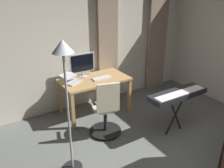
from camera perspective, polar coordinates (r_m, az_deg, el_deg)
back_room_partition at (r=5.00m, az=-4.64°, el=10.37°), size 4.82×0.10×2.72m
curtain_left_panel at (r=5.88m, az=10.88°, el=10.84°), size 0.53×0.06×2.50m
curtain_right_panel at (r=5.07m, az=-1.00°, el=9.33°), size 0.46×0.06×2.50m
desk at (r=4.67m, az=-4.23°, el=0.19°), size 1.32×0.73×0.74m
office_chair at (r=4.01m, az=-1.43°, el=-6.49°), size 0.56×0.56×1.03m
computer_monitor at (r=4.70m, az=-7.20°, el=4.87°), size 0.52×0.18×0.47m
computer_keyboard at (r=4.62m, az=-2.50°, el=1.45°), size 0.38×0.14×0.02m
laptop at (r=4.50m, az=-9.83°, el=1.03°), size 0.41×0.42×0.15m
piano_keyboard at (r=4.11m, az=15.59°, el=-2.59°), size 1.09×0.33×0.80m
floor_lamp at (r=2.90m, az=-11.29°, el=2.44°), size 0.28×0.28×1.87m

